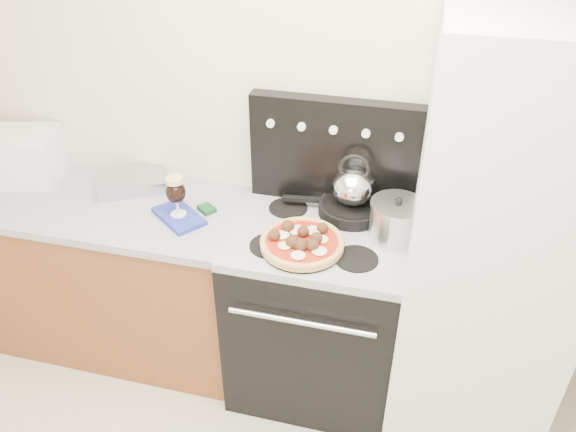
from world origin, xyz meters
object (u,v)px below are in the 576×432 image
(stove_body, at_px, (317,313))
(toaster_oven, at_px, (20,156))
(tea_kettle, at_px, (353,184))
(base_cabinet, at_px, (112,276))
(fridge, at_px, (490,254))
(pizza, at_px, (302,241))
(beer_glass, at_px, (176,196))
(stock_pot, at_px, (396,222))
(pizza_pan, at_px, (302,247))
(skillet, at_px, (351,208))
(oven_mitt, at_px, (179,216))

(stove_body, height_order, toaster_oven, toaster_oven)
(stove_body, distance_m, toaster_oven, 1.67)
(tea_kettle, bearing_deg, base_cabinet, -156.39)
(fridge, height_order, tea_kettle, fridge)
(fridge, height_order, pizza, fridge)
(beer_glass, bearing_deg, pizza, -10.14)
(pizza, bearing_deg, stove_body, 68.78)
(toaster_oven, height_order, tea_kettle, tea_kettle)
(base_cabinet, xyz_separation_m, tea_kettle, (1.21, 0.15, 0.65))
(toaster_oven, bearing_deg, tea_kettle, -12.83)
(stove_body, distance_m, stock_pot, 0.64)
(base_cabinet, height_order, pizza, pizza)
(pizza_pan, height_order, stock_pot, stock_pot)
(base_cabinet, bearing_deg, skillet, 7.21)
(oven_mitt, bearing_deg, beer_glass, 0.00)
(fridge, xyz_separation_m, beer_glass, (-1.35, 0.00, 0.07))
(beer_glass, distance_m, stock_pot, 0.97)
(fridge, bearing_deg, tea_kettle, 161.03)
(stove_body, xyz_separation_m, pizza, (-0.05, -0.13, 0.52))
(pizza_pan, bearing_deg, fridge, 7.97)
(pizza, xyz_separation_m, skillet, (0.16, 0.31, -0.01))
(tea_kettle, bearing_deg, stock_pot, -17.01)
(base_cabinet, distance_m, tea_kettle, 1.38)
(base_cabinet, relative_size, skillet, 4.85)
(beer_glass, distance_m, tea_kettle, 0.79)
(stock_pot, bearing_deg, toaster_oven, 177.12)
(pizza_pan, xyz_separation_m, stock_pot, (0.37, 0.17, 0.08))
(base_cabinet, xyz_separation_m, toaster_oven, (-0.46, 0.11, 0.59))
(oven_mitt, relative_size, beer_glass, 1.31)
(base_cabinet, relative_size, tea_kettle, 7.02)
(stove_body, relative_size, pizza_pan, 2.56)
(beer_glass, bearing_deg, skillet, 14.89)
(skillet, bearing_deg, pizza_pan, -117.17)
(stove_body, distance_m, pizza_pan, 0.51)
(stove_body, bearing_deg, fridge, -2.05)
(oven_mitt, xyz_separation_m, skillet, (0.76, 0.20, 0.04))
(stock_pot, bearing_deg, pizza_pan, -154.82)
(tea_kettle, xyz_separation_m, stock_pot, (0.21, -0.14, -0.08))
(pizza, distance_m, skillet, 0.35)
(fridge, height_order, oven_mitt, fridge)
(pizza_pan, relative_size, pizza, 0.98)
(skillet, bearing_deg, pizza, -117.17)
(beer_glass, xyz_separation_m, skillet, (0.76, 0.20, -0.07))
(oven_mitt, height_order, pizza, pizza)
(beer_glass, distance_m, pizza_pan, 0.62)
(stove_body, relative_size, oven_mitt, 3.45)
(pizza_pan, relative_size, stock_pot, 1.55)
(stove_body, bearing_deg, skillet, 58.85)
(fridge, bearing_deg, oven_mitt, 179.91)
(toaster_oven, height_order, beer_glass, toaster_oven)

